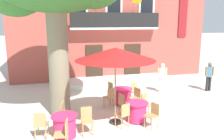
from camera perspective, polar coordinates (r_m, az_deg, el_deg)
name	(u,v)px	position (r m, az deg, el deg)	size (l,w,h in m)	color
ground_plane	(147,103)	(11.01, 8.77, -8.17)	(120.00, 120.00, 0.00)	beige
building_facade	(107,22)	(16.92, -1.31, 11.85)	(13.00, 5.09, 7.50)	#B24C42
entrance_step_platform	(118,81)	(14.41, 1.47, -2.70)	(6.46, 2.14, 0.25)	silver
cafe_table_near_tree	(137,111)	(8.97, 6.15, -10.15)	(0.86, 0.86, 0.76)	#E52D66
cafe_chair_near_tree_0	(153,114)	(8.49, 10.11, -10.58)	(0.53, 0.53, 0.91)	tan
cafe_chair_near_tree_1	(146,102)	(9.54, 8.41, -7.96)	(0.56, 0.56, 0.91)	tan
cafe_chair_near_tree_2	(124,103)	(9.42, 2.87, -8.10)	(0.51, 0.51, 0.91)	tan
cafe_chair_near_tree_3	(123,113)	(8.39, 2.86, -10.69)	(0.53, 0.53, 0.91)	tan
cafe_table_middle	(65,126)	(7.94, -11.64, -13.36)	(0.86, 0.86, 0.76)	#E52D66
cafe_chair_middle_0	(63,133)	(7.20, -11.95, -14.91)	(0.47, 0.47, 0.91)	tan
cafe_chair_middle_1	(87,119)	(8.02, -6.25, -11.84)	(0.41, 0.41, 0.91)	tan
cafe_chair_middle_2	(65,113)	(8.57, -11.44, -10.40)	(0.47, 0.47, 0.91)	tan
cafe_chair_middle_3	(41,123)	(7.97, -17.23, -12.47)	(0.48, 0.48, 0.91)	tan
cafe_table_front	(123,96)	(10.71, 2.69, -6.41)	(0.86, 0.86, 0.76)	#E52D66
cafe_chair_front_0	(136,97)	(10.21, 5.89, -6.57)	(0.53, 0.53, 0.91)	tan
cafe_chair_front_1	(135,90)	(11.13, 5.75, -5.00)	(0.49, 0.49, 0.91)	tan
cafe_chair_front_2	(112,89)	(11.20, 0.07, -4.83)	(0.51, 0.51, 0.91)	tan
cafe_chair_front_3	(110,96)	(10.20, -0.49, -6.51)	(0.51, 0.51, 0.91)	tan
cafe_umbrella	(115,54)	(8.21, 0.84, 3.93)	(2.90, 2.90, 2.85)	#997A56
ground_planter_left	(59,79)	(14.02, -12.99, -2.12)	(0.43, 0.43, 0.78)	slate
pedestrian_near_entrance	(162,76)	(12.56, 12.34, -1.50)	(0.53, 0.40, 1.60)	silver
pedestrian_mid_plaza	(209,75)	(13.63, 22.91, -1.11)	(0.53, 0.40, 1.61)	#232328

